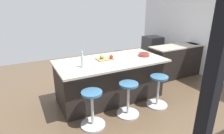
{
  "coord_description": "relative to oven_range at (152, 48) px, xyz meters",
  "views": [
    {
      "loc": [
        2.0,
        3.33,
        2.09
      ],
      "look_at": [
        0.28,
        0.05,
        0.78
      ],
      "focal_mm": 29.63,
      "sensor_mm": 36.0,
      "label": 1
    }
  ],
  "objects": [
    {
      "name": "fruit_bowl",
      "position": [
        1.97,
        2.06,
        0.52
      ],
      "size": [
        0.25,
        0.25,
        0.07
      ],
      "color": "#993833",
      "rests_on": "kitchen_island"
    },
    {
      "name": "apple_red",
      "position": [
        2.76,
        1.95,
        0.54
      ],
      "size": [
        0.08,
        0.08,
        0.08
      ],
      "primitive_type": "sphere",
      "color": "red",
      "rests_on": "cutting_board"
    },
    {
      "name": "stool_near_camera",
      "position": [
        3.52,
        2.71,
        -0.12
      ],
      "size": [
        0.44,
        0.44,
        0.67
      ],
      "color": "#B7B7BC",
      "rests_on": "ground_plane"
    },
    {
      "name": "stool_by_window",
      "position": [
        2.06,
        2.71,
        -0.12
      ],
      "size": [
        0.44,
        0.44,
        0.67
      ],
      "color": "#B7B7BC",
      "rests_on": "ground_plane"
    },
    {
      "name": "interior_partition_left",
      "position": [
        -0.35,
        2.0,
        1.02
      ],
      "size": [
        0.12,
        5.82,
        2.91
      ],
      "color": "silver",
      "rests_on": "ground_plane"
    },
    {
      "name": "apple_green",
      "position": [
        2.95,
        1.88,
        0.54
      ],
      "size": [
        0.09,
        0.09,
        0.09
      ],
      "primitive_type": "sphere",
      "color": "#609E2D",
      "rests_on": "cutting_board"
    },
    {
      "name": "sink_cabinet",
      "position": [
        -0.0,
        1.61,
        0.02
      ],
      "size": [
        2.53,
        0.6,
        1.18
      ],
      "color": "black",
      "rests_on": "ground_plane"
    },
    {
      "name": "cutting_board",
      "position": [
        2.88,
        1.88,
        0.49
      ],
      "size": [
        0.36,
        0.24,
        0.02
      ],
      "primitive_type": "cube",
      "color": "olive",
      "rests_on": "kitchen_island"
    },
    {
      "name": "stool_middle",
      "position": [
        2.79,
        2.71,
        -0.12
      ],
      "size": [
        0.44,
        0.44,
        0.67
      ],
      "color": "#B7B7BC",
      "rests_on": "ground_plane"
    },
    {
      "name": "kitchen_island",
      "position": [
        2.79,
        1.95,
        0.03
      ],
      "size": [
        2.32,
        1.17,
        0.92
      ],
      "color": "black",
      "rests_on": "ground_plane"
    },
    {
      "name": "water_bottle",
      "position": [
        3.46,
        2.14,
        0.6
      ],
      "size": [
        0.06,
        0.06,
        0.31
      ],
      "color": "silver",
      "rests_on": "kitchen_island"
    },
    {
      "name": "ground_plane",
      "position": [
        2.51,
        2.0,
        -0.44
      ],
      "size": [
        7.57,
        7.57,
        0.0
      ],
      "primitive_type": "plane",
      "color": "brown"
    },
    {
      "name": "oven_range",
      "position": [
        0.0,
        0.0,
        0.0
      ],
      "size": [
        0.6,
        0.61,
        0.87
      ],
      "color": "#38383D",
      "rests_on": "ground_plane"
    }
  ]
}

